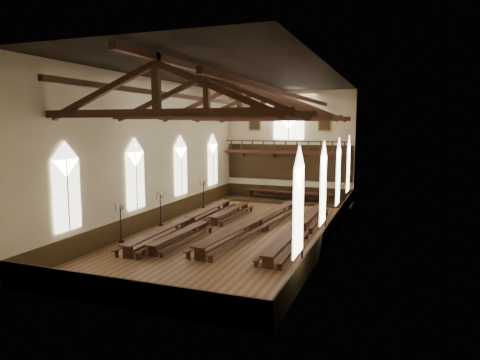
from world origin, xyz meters
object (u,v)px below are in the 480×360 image
object	(u,v)px
candelabrum_right_far	(340,205)
high_table	(289,193)
candelabrum_left_mid	(161,216)
candelabrum_right_mid	(325,225)
refectory_row_d	(299,227)
candelabrum_left_far	(203,199)
refectory_row_b	(209,222)
refectory_row_c	(257,222)
dais	(289,201)
candelabrum_left_near	(121,231)
refectory_row_a	(188,220)
candelabrum_right_near	(302,256)

from	to	relation	value
candelabrum_right_far	high_table	bearing A→B (deg)	141.29
candelabrum_left_mid	candelabrum_right_far	bearing A→B (deg)	35.92
candelabrum_right_mid	candelabrum_left_mid	bearing A→B (deg)	-174.52
refectory_row_d	candelabrum_left_mid	distance (m)	9.57
high_table	candelabrum_left_far	bearing A→B (deg)	-139.06
refectory_row_b	candelabrum_right_mid	size ratio (longest dim) A/B	5.49
refectory_row_d	candelabrum_right_mid	bearing A→B (deg)	12.32
refectory_row_c	refectory_row_d	bearing A→B (deg)	-6.31
high_table	candelabrum_left_mid	bearing A→B (deg)	-116.40
dais	candelabrum_left_near	xyz separation A→B (m)	(-6.02, -16.61, 0.61)
candelabrum_left_mid	candelabrum_right_mid	bearing A→B (deg)	5.48
refectory_row_a	refectory_row_d	world-z (taller)	refectory_row_a
dais	candelabrum_left_near	distance (m)	17.68
refectory_row_b	candelabrum_left_far	xyz separation A→B (m)	(-3.48, 6.59, 0.22)
refectory_row_b	candelabrum_left_mid	bearing A→B (deg)	-174.94
refectory_row_b	dais	bearing A→B (deg)	77.86
candelabrum_left_mid	candelabrum_right_mid	world-z (taller)	candelabrum_right_mid
refectory_row_d	candelabrum_left_mid	xyz separation A→B (m)	(-9.54, -0.72, 0.19)
dais	candelabrum_left_mid	bearing A→B (deg)	-116.40
candelabrum_left_near	refectory_row_c	bearing A→B (deg)	39.99
refectory_row_d	high_table	distance (m)	11.93
refectory_row_c	candelabrum_right_far	distance (m)	8.31
refectory_row_c	candelabrum_right_mid	xyz separation A→B (m)	(4.49, 0.02, 0.17)
candelabrum_left_far	candelabrum_right_near	size ratio (longest dim) A/B	0.94
refectory_row_a	candelabrum_right_near	xyz separation A→B (m)	(8.99, -5.69, 0.19)
refectory_row_b	candelabrum_left_far	size ratio (longest dim) A/B	5.86
refectory_row_d	dais	distance (m)	11.93
refectory_row_a	refectory_row_d	xyz separation A→B (m)	(7.44, 0.75, -0.05)
refectory_row_b	refectory_row_d	xyz separation A→B (m)	(6.07, 0.42, 0.03)
candelabrum_right_near	candelabrum_left_mid	bearing A→B (deg)	152.76
refectory_row_c	candelabrum_left_mid	distance (m)	6.69
high_table	candelabrum_right_near	size ratio (longest dim) A/B	3.27
candelabrum_right_mid	high_table	bearing A→B (deg)	114.70
candelabrum_left_near	candelabrum_right_far	size ratio (longest dim) A/B	0.91
candelabrum_left_near	refectory_row_a	bearing A→B (deg)	64.76
refectory_row_c	dais	size ratio (longest dim) A/B	1.31
refectory_row_c	candelabrum_right_near	xyz separation A→B (m)	(4.49, -6.76, 0.17)
refectory_row_d	candelabrum_right_far	bearing A→B (deg)	77.98
high_table	candelabrum_left_mid	distance (m)	13.53
refectory_row_d	candelabrum_right_near	world-z (taller)	candelabrum_right_near
refectory_row_b	candelabrum_left_mid	xyz separation A→B (m)	(-3.48, -0.31, 0.22)
refectory_row_b	candelabrum_left_far	world-z (taller)	candelabrum_left_far
refectory_row_d	dais	bearing A→B (deg)	107.20
candelabrum_left_near	candelabrum_right_far	xyz separation A→B (m)	(11.10, 12.54, 0.07)
candelabrum_right_near	refectory_row_b	bearing A→B (deg)	141.69
candelabrum_right_mid	refectory_row_d	bearing A→B (deg)	-167.68
refectory_row_c	candelabrum_left_mid	size ratio (longest dim) A/B	6.44
refectory_row_c	candelabrum_right_far	size ratio (longest dim) A/B	5.88
candelabrum_right_far	dais	bearing A→B (deg)	141.29
candelabrum_right_near	candelabrum_left_far	bearing A→B (deg)	131.35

